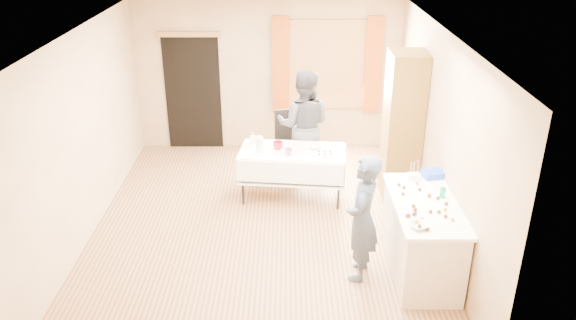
{
  "coord_description": "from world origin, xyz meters",
  "views": [
    {
      "loc": [
        0.33,
        -6.58,
        3.96
      ],
      "look_at": [
        0.34,
        0.0,
        0.97
      ],
      "focal_mm": 35.0,
      "sensor_mm": 36.0,
      "label": 1
    }
  ],
  "objects_px": {
    "cabinet": "(403,126)",
    "girl": "(362,219)",
    "woman": "(304,125)",
    "party_table": "(292,169)",
    "chair": "(290,154)",
    "counter": "(422,237)"
  },
  "relations": [
    {
      "from": "counter",
      "to": "woman",
      "type": "bearing_deg",
      "value": 117.42
    },
    {
      "from": "woman",
      "to": "party_table",
      "type": "bearing_deg",
      "value": 85.01
    },
    {
      "from": "party_table",
      "to": "chair",
      "type": "relative_size",
      "value": 1.59
    },
    {
      "from": "woman",
      "to": "chair",
      "type": "bearing_deg",
      "value": -34.28
    },
    {
      "from": "cabinet",
      "to": "girl",
      "type": "height_order",
      "value": "cabinet"
    },
    {
      "from": "chair",
      "to": "cabinet",
      "type": "bearing_deg",
      "value": -38.3
    },
    {
      "from": "party_table",
      "to": "girl",
      "type": "xyz_separation_m",
      "value": [
        0.77,
        -1.95,
        0.31
      ]
    },
    {
      "from": "counter",
      "to": "girl",
      "type": "relative_size",
      "value": 1.01
    },
    {
      "from": "chair",
      "to": "woman",
      "type": "relative_size",
      "value": 0.58
    },
    {
      "from": "counter",
      "to": "party_table",
      "type": "bearing_deg",
      "value": 128.73
    },
    {
      "from": "counter",
      "to": "party_table",
      "type": "relative_size",
      "value": 0.95
    },
    {
      "from": "party_table",
      "to": "girl",
      "type": "distance_m",
      "value": 2.12
    },
    {
      "from": "chair",
      "to": "girl",
      "type": "relative_size",
      "value": 0.67
    },
    {
      "from": "cabinet",
      "to": "girl",
      "type": "relative_size",
      "value": 1.41
    },
    {
      "from": "party_table",
      "to": "woman",
      "type": "bearing_deg",
      "value": 80.98
    },
    {
      "from": "cabinet",
      "to": "party_table",
      "type": "bearing_deg",
      "value": -175.2
    },
    {
      "from": "woman",
      "to": "counter",
      "type": "bearing_deg",
      "value": 127.52
    },
    {
      "from": "counter",
      "to": "woman",
      "type": "height_order",
      "value": "woman"
    },
    {
      "from": "chair",
      "to": "party_table",
      "type": "bearing_deg",
      "value": -101.5
    },
    {
      "from": "cabinet",
      "to": "woman",
      "type": "relative_size",
      "value": 1.22
    },
    {
      "from": "counter",
      "to": "chair",
      "type": "distance_m",
      "value": 3.12
    },
    {
      "from": "counter",
      "to": "girl",
      "type": "height_order",
      "value": "girl"
    }
  ]
}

